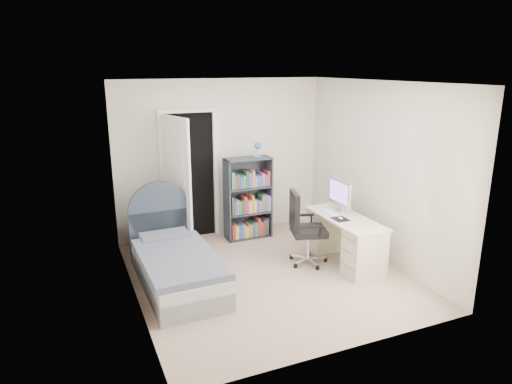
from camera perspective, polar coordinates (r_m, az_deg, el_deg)
name	(u,v)px	position (r m, az deg, el deg)	size (l,w,h in m)	color
room_shell	(268,184)	(5.73, 1.57, 0.98)	(3.50, 3.70, 2.60)	gray
door	(181,180)	(6.94, -9.33, 1.55)	(0.92, 0.81, 2.06)	black
bed	(176,264)	(5.94, -10.01, -8.84)	(0.92, 1.88, 1.15)	gray
nightstand	(142,227)	(6.93, -14.00, -4.24)	(0.41, 0.41, 0.60)	#D2B281
floor_lamp	(183,211)	(7.18, -9.16, -2.38)	(0.18, 0.18, 1.23)	silver
bookcase	(248,202)	(7.26, -0.95, -1.24)	(0.73, 0.31, 1.55)	#333845
desk	(344,237)	(6.55, 10.92, -5.55)	(0.54, 1.36, 1.11)	beige
office_chair	(303,225)	(6.34, 5.89, -4.09)	(0.57, 0.59, 1.04)	silver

